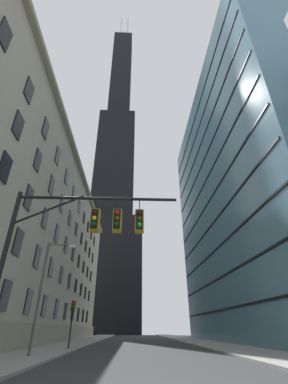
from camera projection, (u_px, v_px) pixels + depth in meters
name	position (u px, v px, depth m)	size (l,w,h in m)	color
station_building	(26.00, 237.00, 37.24)	(12.74, 68.65, 27.19)	#B2A88E
dark_skyscraper	(114.00, 190.00, 111.56)	(24.14, 24.14, 191.22)	black
glass_office_midrise	(260.00, 193.00, 43.68)	(19.13, 43.91, 44.67)	teal
traffic_signal_mast	(85.00, 233.00, 11.12)	(7.50, 0.63, 7.22)	black
traffic_light_far_left	(73.00, 309.00, 24.10)	(0.40, 0.63, 3.98)	black
street_lamppost	(46.00, 284.00, 18.90)	(2.23, 0.32, 7.66)	#47474C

